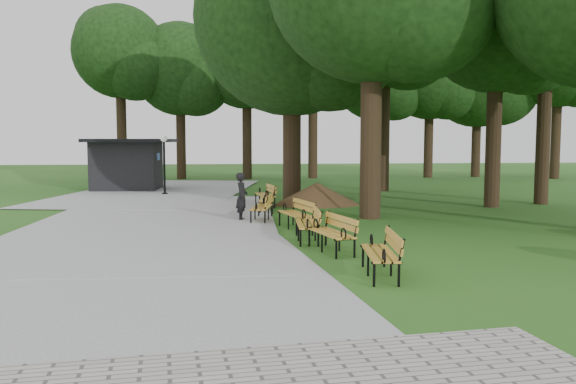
{
  "coord_description": "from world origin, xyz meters",
  "views": [
    {
      "loc": [
        -1.61,
        -15.91,
        2.59
      ],
      "look_at": [
        0.22,
        0.87,
        1.1
      ],
      "focal_mm": 36.19,
      "sensor_mm": 36.0,
      "label": 1
    }
  ],
  "objects": [
    {
      "name": "lawn_tree_5",
      "position": [
        11.33,
        6.59,
        7.44
      ],
      "size": [
        5.01,
        5.01,
        10.01
      ],
      "color": "black",
      "rests_on": "ground"
    },
    {
      "name": "person",
      "position": [
        -1.07,
        2.91,
        0.78
      ],
      "size": [
        0.45,
        0.62,
        1.56
      ],
      "primitive_type": "imported",
      "rotation": [
        0.0,
        0.0,
        1.43
      ],
      "color": "black",
      "rests_on": "ground"
    },
    {
      "name": "path",
      "position": [
        -4.0,
        3.0,
        0.03
      ],
      "size": [
        12.0,
        38.0,
        0.06
      ],
      "primitive_type": "cube",
      "color": "#979799",
      "rests_on": "ground"
    },
    {
      "name": "bench_3",
      "position": [
        0.44,
        0.87,
        0.44
      ],
      "size": [
        1.05,
        2.0,
        0.88
      ],
      "primitive_type": null,
      "rotation": [
        0.0,
        0.0,
        -1.34
      ],
      "color": "gold",
      "rests_on": "ground"
    },
    {
      "name": "bench_1",
      "position": [
        0.84,
        -2.71,
        0.44
      ],
      "size": [
        1.05,
        1.99,
        0.88
      ],
      "primitive_type": null,
      "rotation": [
        0.0,
        0.0,
        -1.35
      ],
      "color": "gold",
      "rests_on": "ground"
    },
    {
      "name": "ground",
      "position": [
        0.0,
        0.0,
        0.0
      ],
      "size": [
        100.0,
        100.0,
        0.0
      ],
      "primitive_type": "plane",
      "color": "#225418",
      "rests_on": "ground"
    },
    {
      "name": "bench_6",
      "position": [
        -0.04,
        7.03,
        0.44
      ],
      "size": [
        0.88,
        1.97,
        0.88
      ],
      "primitive_type": null,
      "rotation": [
        0.0,
        0.0,
        -1.44
      ],
      "color": "gold",
      "rests_on": "ground"
    },
    {
      "name": "bench_0",
      "position": [
        1.33,
        -5.22,
        0.44
      ],
      "size": [
        0.86,
        1.96,
        0.88
      ],
      "primitive_type": null,
      "rotation": [
        0.0,
        0.0,
        -1.69
      ],
      "color": "gold",
      "rests_on": "ground"
    },
    {
      "name": "bench_5",
      "position": [
        -0.09,
        5.29,
        0.44
      ],
      "size": [
        0.82,
        1.95,
        0.88
      ],
      "primitive_type": null,
      "rotation": [
        0.0,
        0.0,
        -1.67
      ],
      "color": "gold",
      "rests_on": "ground"
    },
    {
      "name": "lawn_tree_1",
      "position": [
        8.82,
        5.78,
        7.27
      ],
      "size": [
        5.76,
        5.76,
        10.2
      ],
      "color": "black",
      "rests_on": "ground"
    },
    {
      "name": "lawn_tree_2",
      "position": [
        1.35,
        9.66,
        7.91
      ],
      "size": [
        8.53,
        8.53,
        12.21
      ],
      "color": "black",
      "rests_on": "ground"
    },
    {
      "name": "lawn_tree_4",
      "position": [
        6.5,
        13.52,
        8.41
      ],
      "size": [
        6.38,
        6.38,
        11.68
      ],
      "color": "black",
      "rests_on": "ground"
    },
    {
      "name": "lamp_post",
      "position": [
        -4.49,
        12.3,
        2.09
      ],
      "size": [
        0.32,
        0.32,
        2.87
      ],
      "color": "black",
      "rests_on": "ground"
    },
    {
      "name": "bench_2",
      "position": [
        0.49,
        -1.16,
        0.44
      ],
      "size": [
        0.76,
        1.94,
        0.88
      ],
      "primitive_type": null,
      "rotation": [
        0.0,
        0.0,
        -1.63
      ],
      "color": "gold",
      "rests_on": "ground"
    },
    {
      "name": "bench_4",
      "position": [
        -0.43,
        2.78,
        0.44
      ],
      "size": [
        1.02,
        1.99,
        0.88
      ],
      "primitive_type": null,
      "rotation": [
        0.0,
        0.0,
        -1.78
      ],
      "color": "gold",
      "rests_on": "ground"
    },
    {
      "name": "dirt_mound",
      "position": [
        2.12,
        7.39,
        0.45
      ],
      "size": [
        2.93,
        2.93,
        0.9
      ],
      "primitive_type": "cone",
      "color": "#47301C",
      "rests_on": "ground"
    },
    {
      "name": "kiosk",
      "position": [
        -6.74,
        15.41,
        1.35
      ],
      "size": [
        4.53,
        4.0,
        2.7
      ],
      "primitive_type": null,
      "rotation": [
        0.0,
        0.0,
        -0.06
      ],
      "color": "black",
      "rests_on": "ground"
    },
    {
      "name": "tree_backdrop",
      "position": [
        6.31,
        23.09,
        8.12
      ],
      "size": [
        36.7,
        9.96,
        16.24
      ],
      "primitive_type": null,
      "color": "black",
      "rests_on": "ground"
    }
  ]
}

